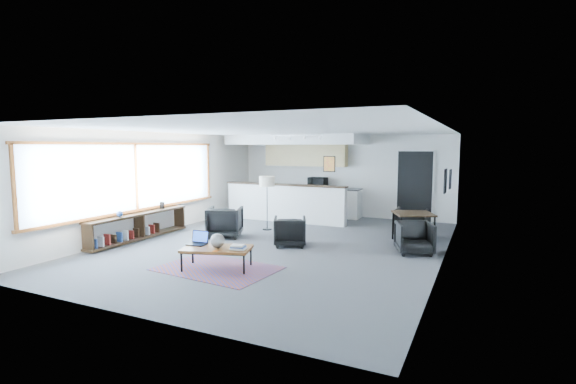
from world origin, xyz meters
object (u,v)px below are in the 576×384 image
at_px(laptop, 199,240).
at_px(dining_chair_far, 411,223).
at_px(armchair_left, 225,220).
at_px(dining_table, 413,215).
at_px(microwave, 318,181).
at_px(book_stack, 238,247).
at_px(floor_lamp, 267,183).
at_px(dining_chair_near, 414,239).
at_px(coffee_table, 217,249).
at_px(armchair_right, 290,230).
at_px(ceramic_pot, 217,241).

relative_size(laptop, dining_chair_far, 0.56).
bearing_deg(armchair_left, dining_table, 174.41).
height_order(dining_table, microwave, microwave).
distance_m(book_stack, dining_chair_far, 4.92).
height_order(floor_lamp, dining_chair_near, floor_lamp).
xyz_separation_m(armchair_left, dining_table, (4.33, 1.32, 0.23)).
bearing_deg(dining_chair_far, armchair_left, 25.22).
bearing_deg(dining_chair_near, coffee_table, -160.44).
bearing_deg(armchair_right, dining_table, -173.50).
bearing_deg(ceramic_pot, floor_lamp, 104.32).
xyz_separation_m(armchair_left, armchair_right, (1.85, -0.15, -0.05)).
xyz_separation_m(armchair_right, dining_chair_near, (2.66, 0.47, -0.05)).
bearing_deg(armchair_left, floor_lamp, -135.32).
bearing_deg(dining_table, armchair_left, -162.99).
relative_size(book_stack, dining_chair_near, 0.49).
distance_m(laptop, armchair_right, 2.33).
bearing_deg(dining_chair_far, armchair_right, 42.48).
relative_size(dining_chair_near, microwave, 1.08).
bearing_deg(book_stack, floor_lamp, 110.31).
height_order(coffee_table, floor_lamp, floor_lamp).
bearing_deg(ceramic_pot, armchair_left, 121.18).
bearing_deg(coffee_table, book_stack, -11.89).
bearing_deg(book_stack, armchair_right, 89.88).
distance_m(dining_chair_far, microwave, 3.90).
distance_m(armchair_left, dining_chair_far, 4.63).
bearing_deg(floor_lamp, microwave, 82.10).
bearing_deg(dining_table, ceramic_pot, -127.63).
bearing_deg(dining_table, dining_chair_far, 103.13).
xyz_separation_m(armchair_right, floor_lamp, (-1.33, 1.40, 0.90)).
bearing_deg(armchair_right, floor_lamp, -70.70).
distance_m(dining_chair_near, microwave, 5.22).
height_order(book_stack, floor_lamp, floor_lamp).
xyz_separation_m(book_stack, armchair_right, (0.00, 2.18, -0.08)).
distance_m(laptop, book_stack, 0.89).
relative_size(laptop, armchair_left, 0.44).
relative_size(floor_lamp, dining_chair_near, 2.33).
bearing_deg(microwave, laptop, -86.83).
distance_m(book_stack, armchair_right, 2.18).
bearing_deg(coffee_table, microwave, 76.52).
bearing_deg(dining_table, laptop, -132.91).
xyz_separation_m(coffee_table, ceramic_pot, (0.03, -0.03, 0.16)).
distance_m(armchair_right, microwave, 4.33).
height_order(armchair_right, microwave, microwave).
xyz_separation_m(armchair_left, floor_lamp, (0.52, 1.25, 0.85)).
relative_size(ceramic_pot, dining_chair_far, 0.40).
bearing_deg(armchair_left, armchair_right, 152.79).
bearing_deg(dining_chair_near, dining_table, 78.94).
height_order(armchair_left, microwave, microwave).
bearing_deg(dining_chair_far, floor_lamp, 11.30).
distance_m(book_stack, dining_chair_near, 3.76).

